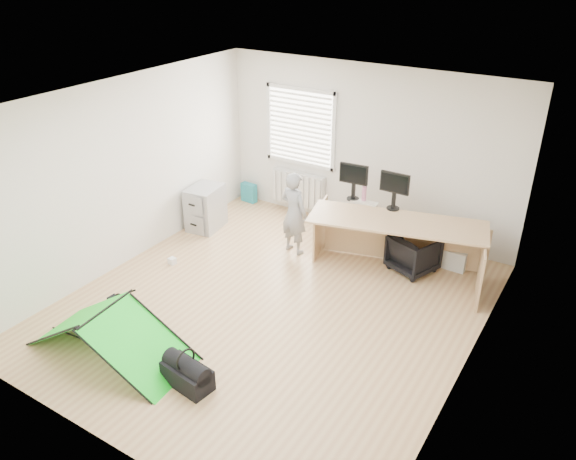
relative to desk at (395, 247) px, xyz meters
The scene contains 18 objects.
ground 1.97m from the desk, 122.29° to the right, with size 5.50×5.50×0.00m, color tan.
back_wall 1.79m from the desk, 132.36° to the left, with size 5.00×0.02×2.70m, color silver.
window 2.72m from the desk, 154.00° to the left, with size 1.20×0.06×1.20m, color silver.
radiator 2.46m from the desk, 154.84° to the left, with size 1.00×0.12×0.60m, color silver.
desk is the anchor object (origin of this frame).
filing_cabinet 3.24m from the desk, behind, with size 0.47×0.62×0.73m, color #9FA0A4.
monitor_left 1.11m from the desk, 158.08° to the left, with size 0.44×0.09×0.42m, color black.
monitor_right 0.74m from the desk, 121.33° to the left, with size 0.43×0.09×0.41m, color black.
keyboard 0.84m from the desk, 153.73° to the left, with size 0.41×0.14×0.02m, color beige.
thermos 0.94m from the desk, 152.36° to the left, with size 0.07×0.07×0.24m, color #B66686.
office_chair 0.34m from the desk, 47.06° to the left, with size 0.59×0.61×0.56m, color black.
person 1.59m from the desk, behind, with size 0.48×0.31×1.30m, color gray.
kite 3.99m from the desk, 121.47° to the right, with size 1.97×0.86×0.61m, color #14D820, non-canonical shape.
storage_crate 0.97m from the desk, 47.46° to the left, with size 0.53×0.37×0.30m, color silver.
tote_bag 3.40m from the desk, 163.35° to the left, with size 0.29×0.13×0.35m, color teal.
laptop_bag 3.80m from the desk, 130.33° to the right, with size 0.39×0.12×0.30m, color black.
white_box 3.28m from the desk, 152.48° to the right, with size 0.10×0.10×0.10m, color silver.
duffel_bag 3.51m from the desk, 106.18° to the right, with size 0.57×0.29×0.25m, color black.
Camera 1 is at (3.44, -5.10, 4.27)m, focal length 35.00 mm.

